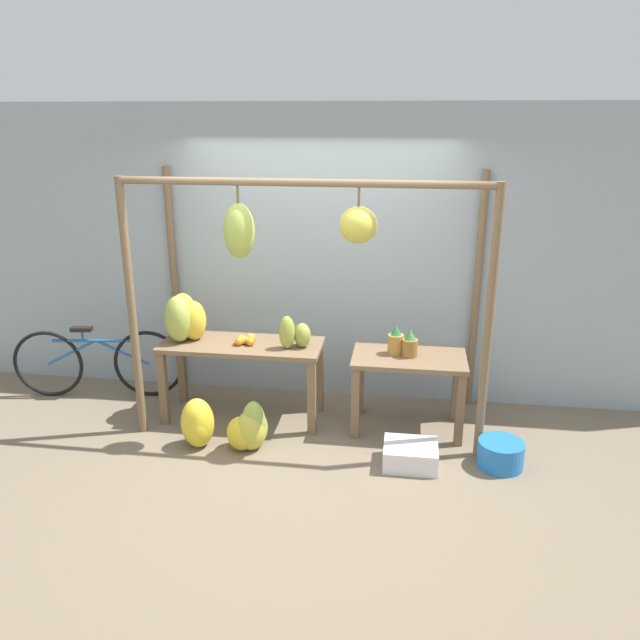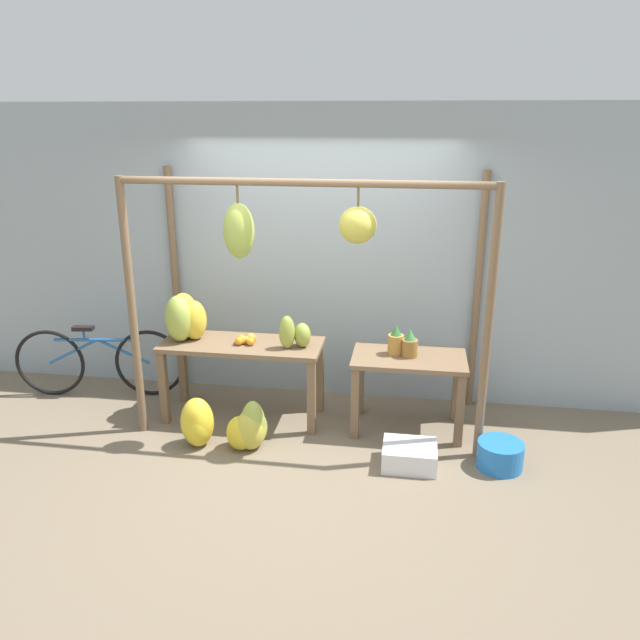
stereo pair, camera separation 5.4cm
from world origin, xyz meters
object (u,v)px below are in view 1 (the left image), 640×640
object	(u,v)px
banana_pile_ground_left	(198,425)
papaya_pile	(295,334)
pineapple_cluster	(402,343)
fruit_crate_white	(410,455)
banana_pile_ground_right	(250,429)
blue_bucket	(501,454)
parked_bicycle	(98,362)
orange_pile	(246,340)
banana_pile_on_table	(184,318)

from	to	relation	value
banana_pile_ground_left	papaya_pile	xyz separation A→B (m)	(0.74, 0.53, 0.67)
pineapple_cluster	fruit_crate_white	bearing A→B (deg)	-80.80
pineapple_cluster	papaya_pile	world-z (taller)	papaya_pile
banana_pile_ground_right	blue_bucket	world-z (taller)	banana_pile_ground_right
papaya_pile	blue_bucket	bearing A→B (deg)	-15.92
pineapple_cluster	banana_pile_ground_right	distance (m)	1.50
banana_pile_ground_right	parked_bicycle	bearing A→B (deg)	155.55
banana_pile_ground_left	parked_bicycle	size ratio (longest dim) A/B	0.26
orange_pile	banana_pile_ground_left	distance (m)	0.86
pineapple_cluster	banana_pile_on_table	bearing A→B (deg)	-179.94
banana_pile_ground_right	blue_bucket	distance (m)	2.05
banana_pile_on_table	pineapple_cluster	size ratio (longest dim) A/B	1.66
banana_pile_ground_right	papaya_pile	xyz separation A→B (m)	(0.30, 0.51, 0.69)
banana_pile_on_table	pineapple_cluster	distance (m)	1.97
banana_pile_on_table	orange_pile	distance (m)	0.60
banana_pile_ground_right	fruit_crate_white	xyz separation A→B (m)	(1.34, -0.08, -0.09)
banana_pile_on_table	blue_bucket	bearing A→B (deg)	-11.40
orange_pile	parked_bicycle	distance (m)	1.66
orange_pile	papaya_pile	bearing A→B (deg)	-3.83
orange_pile	parked_bicycle	bearing A→B (deg)	170.93
banana_pile_on_table	fruit_crate_white	bearing A→B (deg)	-17.36
blue_bucket	parked_bicycle	distance (m)	3.88
banana_pile_on_table	fruit_crate_white	world-z (taller)	banana_pile_on_table
banana_pile_ground_right	blue_bucket	size ratio (longest dim) A/B	1.19
orange_pile	banana_pile_ground_left	xyz separation A→B (m)	(-0.30, -0.56, -0.58)
banana_pile_ground_right	papaya_pile	world-z (taller)	papaya_pile
orange_pile	banana_pile_ground_right	xyz separation A→B (m)	(0.15, -0.54, -0.60)
pineapple_cluster	blue_bucket	distance (m)	1.21
banana_pile_on_table	banana_pile_ground_left	xyz separation A→B (m)	(0.28, -0.59, -0.74)
banana_pile_on_table	banana_pile_ground_left	size ratio (longest dim) A/B	1.01
orange_pile	pineapple_cluster	world-z (taller)	pineapple_cluster
orange_pile	papaya_pile	world-z (taller)	papaya_pile
blue_bucket	fruit_crate_white	bearing A→B (deg)	-173.15
banana_pile_on_table	papaya_pile	size ratio (longest dim) A/B	1.38
banana_pile_on_table	papaya_pile	distance (m)	1.03
pineapple_cluster	parked_bicycle	world-z (taller)	pineapple_cluster
fruit_crate_white	papaya_pile	xyz separation A→B (m)	(-1.04, 0.59, 0.77)
blue_bucket	papaya_pile	size ratio (longest dim) A/B	1.13
banana_pile_ground_left	fruit_crate_white	xyz separation A→B (m)	(1.79, -0.05, -0.10)
banana_pile_ground_left	orange_pile	bearing A→B (deg)	62.08
parked_bicycle	banana_pile_ground_left	bearing A→B (deg)	-32.32
orange_pile	blue_bucket	distance (m)	2.36
banana_pile_ground_left	parked_bicycle	distance (m)	1.54
banana_pile_on_table	blue_bucket	world-z (taller)	banana_pile_on_table
parked_bicycle	pineapple_cluster	bearing A→B (deg)	-4.26
banana_pile_ground_left	fruit_crate_white	bearing A→B (deg)	-1.72
parked_bicycle	papaya_pile	world-z (taller)	papaya_pile
orange_pile	banana_pile_ground_left	world-z (taller)	orange_pile
pineapple_cluster	papaya_pile	distance (m)	0.94
pineapple_cluster	banana_pile_ground_left	distance (m)	1.88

